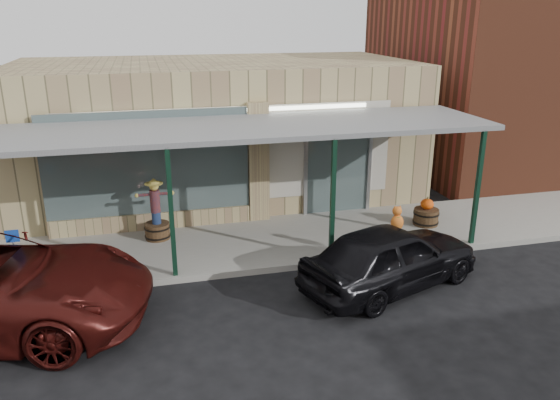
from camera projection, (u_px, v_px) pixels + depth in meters
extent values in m
plane|color=black|center=(278.00, 321.00, 10.47)|extent=(120.00, 120.00, 0.00)
cube|color=gray|center=(244.00, 244.00, 13.75)|extent=(40.00, 3.20, 0.15)
cube|color=tan|center=(217.00, 129.00, 17.31)|extent=(12.00, 6.00, 4.20)
cube|color=#4E5F5F|center=(148.00, 165.00, 13.98)|extent=(5.20, 0.06, 2.80)
cube|color=#4E5F5F|center=(337.00, 166.00, 15.42)|extent=(1.80, 0.06, 2.80)
cube|color=tan|center=(258.00, 165.00, 14.76)|extent=(0.55, 0.30, 3.40)
cube|color=tan|center=(153.00, 221.00, 14.53)|extent=(5.20, 0.30, 0.50)
cube|color=#B0A99B|center=(232.00, 155.00, 14.56)|extent=(9.00, 0.02, 2.60)
cube|color=white|center=(231.00, 110.00, 14.14)|extent=(7.50, 0.03, 0.10)
cube|color=slate|center=(242.00, 128.00, 12.78)|extent=(12.00, 3.00, 0.12)
cube|color=black|center=(171.00, 215.00, 11.53)|extent=(0.10, 0.10, 2.95)
cube|color=black|center=(333.00, 202.00, 12.35)|extent=(0.10, 0.10, 2.95)
cube|color=black|center=(477.00, 189.00, 13.20)|extent=(0.10, 0.10, 2.95)
cube|color=brown|center=(551.00, 78.00, 20.83)|extent=(12.00, 8.00, 6.50)
cylinder|color=brown|center=(157.00, 231.00, 13.85)|extent=(0.74, 0.74, 0.41)
cylinder|color=navy|center=(156.00, 218.00, 13.73)|extent=(0.27, 0.27, 0.31)
cylinder|color=maroon|center=(155.00, 201.00, 13.59)|extent=(0.30, 0.30, 0.57)
sphere|color=#DDC455|center=(154.00, 186.00, 13.46)|extent=(0.23, 0.23, 0.23)
cone|color=#DDC455|center=(153.00, 181.00, 13.42)|extent=(0.37, 0.37, 0.14)
cylinder|color=brown|center=(426.00, 217.00, 14.77)|extent=(0.73, 0.73, 0.44)
ellipsoid|color=#FF6010|center=(427.00, 204.00, 14.65)|extent=(0.35, 0.35, 0.29)
cylinder|color=#4C471E|center=(428.00, 198.00, 14.59)|extent=(0.04, 0.04, 0.07)
cylinder|color=gray|center=(17.00, 264.00, 11.31)|extent=(0.04, 0.04, 1.01)
cube|color=#163FA9|center=(12.00, 236.00, 11.11)|extent=(0.26, 0.02, 0.26)
imported|color=black|center=(391.00, 257.00, 11.57)|extent=(4.45, 2.98, 1.41)
ellipsoid|color=#E65828|center=(397.00, 223.00, 12.40)|extent=(0.30, 0.25, 0.39)
sphere|color=#E65828|center=(397.00, 211.00, 12.35)|extent=(0.22, 0.22, 0.22)
cylinder|color=#176A1D|center=(398.00, 216.00, 12.35)|extent=(0.15, 0.15, 0.02)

